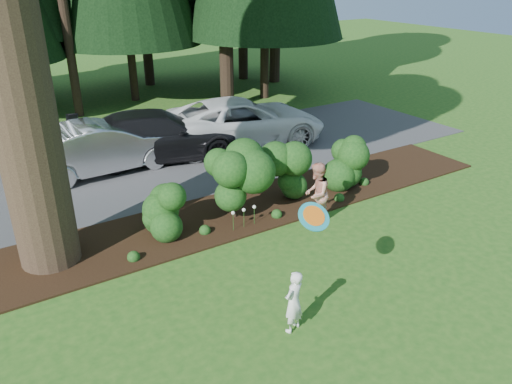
% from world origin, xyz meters
% --- Properties ---
extents(ground, '(80.00, 80.00, 0.00)m').
position_xyz_m(ground, '(0.00, 0.00, 0.00)').
color(ground, '#215117').
rests_on(ground, ground).
extents(mulch_bed, '(16.00, 2.50, 0.05)m').
position_xyz_m(mulch_bed, '(0.00, 3.25, 0.03)').
color(mulch_bed, black).
rests_on(mulch_bed, ground).
extents(driveway, '(22.00, 6.00, 0.03)m').
position_xyz_m(driveway, '(0.00, 7.50, 0.01)').
color(driveway, '#38383A').
rests_on(driveway, ground).
extents(shrub_row, '(6.53, 1.60, 1.61)m').
position_xyz_m(shrub_row, '(0.77, 3.14, 0.81)').
color(shrub_row, '#113811').
rests_on(shrub_row, ground).
extents(lily_cluster, '(0.69, 0.09, 0.57)m').
position_xyz_m(lily_cluster, '(-0.30, 2.40, 0.50)').
color(lily_cluster, '#113811').
rests_on(lily_cluster, ground).
extents(car_silver_wagon, '(4.83, 1.83, 1.57)m').
position_xyz_m(car_silver_wagon, '(-2.03, 7.90, 0.82)').
color(car_silver_wagon, silver).
rests_on(car_silver_wagon, driveway).
extents(car_white_suv, '(6.36, 3.87, 1.65)m').
position_xyz_m(car_white_suv, '(2.94, 7.84, 0.85)').
color(car_white_suv, white).
rests_on(car_white_suv, driveway).
extents(car_dark_suv, '(5.88, 3.41, 1.60)m').
position_xyz_m(car_dark_suv, '(-0.14, 8.05, 0.83)').
color(car_dark_suv, black).
rests_on(car_dark_suv, driveway).
extents(child, '(0.51, 0.41, 1.20)m').
position_xyz_m(child, '(-1.50, -1.24, 0.60)').
color(child, white).
rests_on(child, ground).
extents(adult, '(0.98, 0.95, 1.59)m').
position_xyz_m(adult, '(1.38, 1.72, 0.80)').
color(adult, red).
rests_on(adult, ground).
extents(frisbee, '(0.55, 0.44, 0.37)m').
position_xyz_m(frisbee, '(-1.26, -1.37, 2.25)').
color(frisbee, teal).
rests_on(frisbee, ground).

